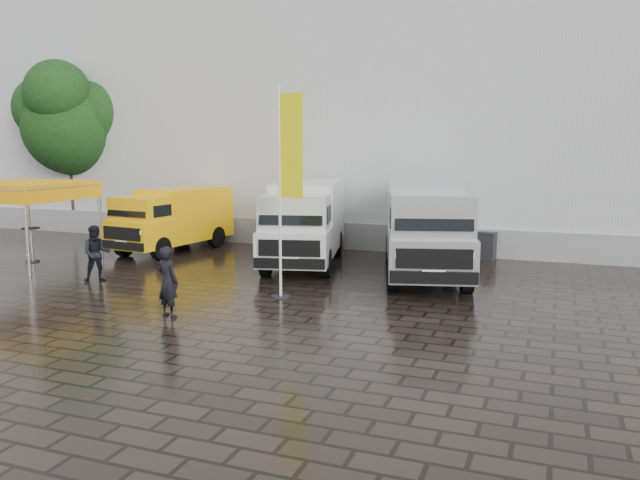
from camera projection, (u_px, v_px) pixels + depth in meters
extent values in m
plane|color=black|center=(282.00, 298.00, 15.98)|extent=(120.00, 120.00, 0.00)
cube|color=silver|center=(460.00, 100.00, 29.17)|extent=(44.00, 16.00, 12.00)
cube|color=gray|center=(422.00, 240.00, 22.55)|extent=(44.00, 0.15, 1.00)
cylinder|color=silver|center=(29.00, 218.00, 22.64)|extent=(0.10, 0.10, 2.55)
cylinder|color=silver|center=(100.00, 222.00, 21.51)|extent=(0.10, 0.10, 2.55)
cylinder|color=silver|center=(27.00, 234.00, 18.55)|extent=(0.10, 0.10, 2.55)
cube|color=#F5A00C|center=(25.00, 184.00, 20.39)|extent=(3.41, 3.41, 0.12)
cylinder|color=black|center=(281.00, 296.00, 16.09)|extent=(0.50, 0.50, 0.04)
cylinder|color=white|center=(280.00, 193.00, 15.69)|extent=(0.07, 0.07, 5.37)
cube|color=yellow|center=(291.00, 146.00, 15.40)|extent=(0.60, 0.03, 2.58)
cylinder|color=black|center=(76.00, 188.00, 28.23)|extent=(0.55, 0.55, 3.94)
sphere|color=black|center=(72.00, 126.00, 27.81)|extent=(4.34, 4.34, 4.34)
sphere|color=black|center=(74.00, 88.00, 28.59)|extent=(2.56, 2.56, 2.56)
cylinder|color=black|center=(32.00, 245.00, 20.94)|extent=(0.60, 0.60, 1.16)
cube|color=black|center=(487.00, 246.00, 21.34)|extent=(0.66, 0.66, 0.96)
imported|color=black|center=(168.00, 282.00, 14.12)|extent=(0.68, 0.54, 1.63)
imported|color=black|center=(97.00, 253.00, 17.90)|extent=(1.00, 0.98, 1.62)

